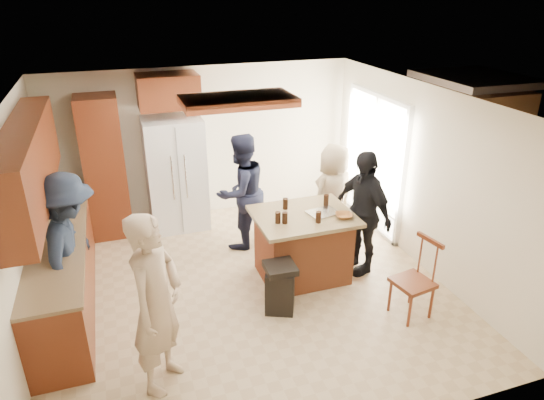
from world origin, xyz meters
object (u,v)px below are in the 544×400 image
object	(u,v)px
person_front_left	(157,304)
person_behind_right	(333,195)
kitchen_island	(303,245)
person_counter	(72,250)
spindle_chair	(414,282)
trash_bin	(280,287)
refrigerator	(176,174)
person_side_right	(362,212)
person_behind_left	(241,192)

from	to	relation	value
person_front_left	person_behind_right	xyz separation A→B (m)	(2.81, 2.09, -0.15)
kitchen_island	person_counter	bearing A→B (deg)	179.48
kitchen_island	spindle_chair	xyz separation A→B (m)	(0.93, -1.20, -0.02)
trash_bin	refrigerator	bearing A→B (deg)	106.90
person_behind_right	person_counter	bearing A→B (deg)	-8.26
person_side_right	person_counter	xyz separation A→B (m)	(-3.64, 0.10, 0.04)
trash_bin	spindle_chair	bearing A→B (deg)	-22.02
person_counter	kitchen_island	size ratio (longest dim) A/B	1.43
person_front_left	person_behind_right	bearing A→B (deg)	-18.44
person_counter	person_behind_left	bearing A→B (deg)	-57.79
person_behind_left	person_side_right	size ratio (longest dim) A/B	1.01
person_side_right	spindle_chair	size ratio (longest dim) A/B	1.74
person_counter	spindle_chair	xyz separation A→B (m)	(3.75, -1.23, -0.46)
person_behind_left	refrigerator	size ratio (longest dim) A/B	0.97
person_side_right	person_counter	bearing A→B (deg)	-103.97
trash_bin	spindle_chair	xyz separation A→B (m)	(1.47, -0.59, 0.13)
person_side_right	person_behind_right	bearing A→B (deg)	170.41
person_side_right	spindle_chair	xyz separation A→B (m)	(0.11, -1.13, -0.41)
spindle_chair	person_behind_left	bearing A→B (deg)	122.54
person_front_left	person_counter	world-z (taller)	person_front_left
person_front_left	person_side_right	bearing A→B (deg)	-31.01
person_behind_left	kitchen_island	xyz separation A→B (m)	(0.54, -1.10, -0.40)
person_behind_left	person_counter	bearing A→B (deg)	-0.67
person_front_left	spindle_chair	distance (m)	3.00
person_behind_left	kitchen_island	world-z (taller)	person_behind_left
person_counter	trash_bin	world-z (taller)	person_counter
refrigerator	person_behind_right	bearing A→B (deg)	-31.83
person_counter	trash_bin	size ratio (longest dim) A/B	2.90
person_front_left	person_behind_left	distance (m)	2.87
person_side_right	refrigerator	distance (m)	3.05
spindle_chair	trash_bin	bearing A→B (deg)	157.98
person_front_left	trash_bin	bearing A→B (deg)	-28.78
person_side_right	person_behind_left	bearing A→B (deg)	-143.21
person_behind_right	refrigerator	distance (m)	2.51
trash_bin	kitchen_island	bearing A→B (deg)	48.67
trash_bin	person_counter	bearing A→B (deg)	164.48
person_counter	person_behind_right	bearing A→B (deg)	-71.70
person_counter	refrigerator	distance (m)	2.52
person_behind_right	trash_bin	distance (m)	1.94
person_behind_right	person_behind_left	bearing A→B (deg)	-34.64
person_front_left	person_side_right	distance (m)	3.12
person_counter	trash_bin	bearing A→B (deg)	-98.49
trash_bin	spindle_chair	world-z (taller)	spindle_chair
kitchen_island	person_front_left	bearing A→B (deg)	-146.38
person_front_left	trash_bin	xyz separation A→B (m)	(1.49, 0.74, -0.61)
person_counter	person_side_right	bearing A→B (deg)	-84.52
kitchen_island	refrigerator	bearing A→B (deg)	123.16
kitchen_island	person_behind_left	bearing A→B (deg)	116.10
person_behind_left	refrigerator	world-z (taller)	refrigerator
person_behind_left	person_counter	size ratio (longest dim) A/B	0.96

